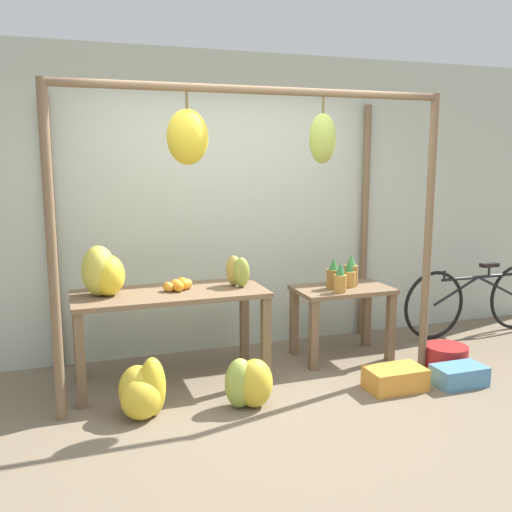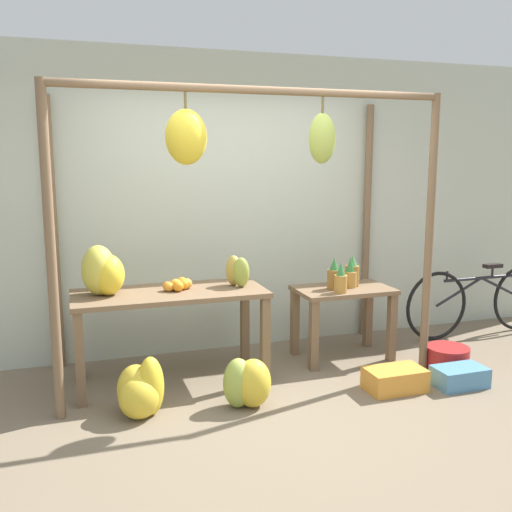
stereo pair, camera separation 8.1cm
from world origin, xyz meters
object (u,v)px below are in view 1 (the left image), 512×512
at_px(pineapple_cluster, 344,275).
at_px(blue_bucket, 446,357).
at_px(parked_bicycle, 477,299).
at_px(fruit_crate_purple, 459,375).
at_px(banana_pile_ground_left, 142,392).
at_px(banana_pile_ground_right, 248,383).
at_px(orange_pile, 179,285).
at_px(papaya_pile, 237,271).
at_px(fruit_crate_white, 395,379).
at_px(banana_pile_on_table, 103,273).

xyz_separation_m(pineapple_cluster, blue_bucket, (0.76, -0.53, -0.69)).
xyz_separation_m(parked_bicycle, fruit_crate_purple, (-1.08, -1.09, -0.29)).
distance_m(banana_pile_ground_left, banana_pile_ground_right, 0.77).
height_order(orange_pile, parked_bicycle, orange_pile).
distance_m(orange_pile, papaya_pile, 0.50).
distance_m(orange_pile, fruit_crate_white, 1.91).
bearing_deg(blue_bucket, fruit_crate_white, -158.71).
bearing_deg(banana_pile_ground_left, blue_bucket, 2.09).
bearing_deg(parked_bicycle, pineapple_cluster, -173.29).
height_order(orange_pile, papaya_pile, papaya_pile).
bearing_deg(fruit_crate_purple, blue_bucket, 67.27).
relative_size(blue_bucket, papaya_pile, 1.44).
bearing_deg(banana_pile_on_table, fruit_crate_white, -19.99).
bearing_deg(pineapple_cluster, banana_pile_on_table, -179.76).
relative_size(banana_pile_ground_right, fruit_crate_purple, 0.94).
bearing_deg(papaya_pile, fruit_crate_purple, -27.69).
xyz_separation_m(orange_pile, banana_pile_ground_right, (0.36, -0.70, -0.62)).
bearing_deg(pineapple_cluster, banana_pile_ground_right, -148.02).
relative_size(orange_pile, pineapple_cluster, 0.73).
xyz_separation_m(pineapple_cluster, banana_pile_ground_right, (-1.16, -0.72, -0.60)).
bearing_deg(banana_pile_on_table, orange_pile, -1.09).
relative_size(banana_pile_ground_right, papaya_pile, 1.52).
bearing_deg(banana_pile_ground_left, papaya_pile, 33.16).
bearing_deg(blue_bucket, papaya_pile, 164.68).
relative_size(pineapple_cluster, banana_pile_ground_left, 0.77).
bearing_deg(blue_bucket, pineapple_cluster, 145.06).
bearing_deg(banana_pile_ground_left, fruit_crate_white, -5.02).
bearing_deg(fruit_crate_white, banana_pile_on_table, 160.01).
relative_size(pineapple_cluster, parked_bicycle, 0.19).
relative_size(banana_pile_ground_right, fruit_crate_white, 0.85).
height_order(banana_pile_on_table, papaya_pile, banana_pile_on_table).
distance_m(orange_pile, parked_bicycle, 3.24).
xyz_separation_m(blue_bucket, papaya_pile, (-1.79, 0.49, 0.80)).
height_order(banana_pile_on_table, fruit_crate_white, banana_pile_on_table).
bearing_deg(banana_pile_ground_right, fruit_crate_purple, -5.59).
distance_m(banana_pile_ground_right, papaya_pile, 0.99).
xyz_separation_m(banana_pile_on_table, blue_bucket, (2.88, -0.52, -0.85)).
xyz_separation_m(blue_bucket, parked_bicycle, (0.93, 0.73, 0.27)).
bearing_deg(blue_bucket, banana_pile_ground_left, -177.91).
relative_size(fruit_crate_white, fruit_crate_purple, 1.11).
distance_m(blue_bucket, fruit_crate_purple, 0.40).
bearing_deg(orange_pile, banana_pile_ground_left, -123.60).
height_order(banana_pile_ground_left, parked_bicycle, parked_bicycle).
relative_size(fruit_crate_white, parked_bicycle, 0.26).
height_order(banana_pile_ground_left, papaya_pile, papaya_pile).
height_order(fruit_crate_white, papaya_pile, papaya_pile).
relative_size(orange_pile, banana_pile_ground_left, 0.57).
distance_m(parked_bicycle, fruit_crate_purple, 1.56).
bearing_deg(fruit_crate_white, banana_pile_ground_right, 176.35).
xyz_separation_m(banana_pile_ground_right, fruit_crate_purple, (1.76, -0.17, -0.11)).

